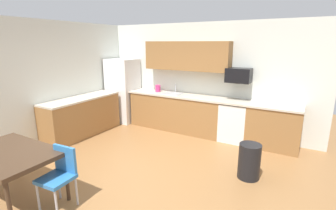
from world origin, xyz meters
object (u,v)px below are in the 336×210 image
Objects in this scene: refrigerator at (123,90)px; oven_range at (234,121)px; microwave at (239,75)px; chair_near_table at (60,173)px; trash_bin at (249,161)px; kettle at (158,89)px; dining_table at (9,156)px.

refrigerator is 1.95× the size of oven_range.
oven_range is 1.06m from microwave.
chair_near_table is (-1.40, -3.59, 0.05)m from oven_range.
trash_bin is at bearing -67.47° from microwave.
oven_range is 1.69m from trash_bin.
kettle is (-0.71, 3.64, 0.52)m from chair_near_table.
microwave is at bearing 1.36° from kettle.
oven_range is at bearing 113.83° from trash_bin.
refrigerator is 8.88× the size of kettle.
refrigerator is at bearing 159.37° from trash_bin.
oven_range is 4.39m from dining_table.
chair_near_table is at bearing -110.76° from microwave.
microwave is 0.90× the size of trash_bin.
oven_range is 4.55× the size of kettle.
oven_range is 3.85m from chair_near_table.
kettle is at bearing 90.41° from dining_table.
chair_near_table is at bearing -62.83° from refrigerator.
refrigerator reaches higher than microwave.
kettle is (1.09, 0.13, 0.13)m from refrigerator.
microwave is at bearing 69.24° from chair_near_table.
dining_table is 1.65× the size of chair_near_table.
trash_bin is (3.88, -1.46, -0.59)m from refrigerator.
microwave is 4.54m from dining_table.
oven_range is at bearing -90.00° from microwave.
chair_near_table is at bearing 21.30° from dining_table.
dining_table is (-2.08, -3.86, 0.25)m from oven_range.
oven_range is 1.52× the size of trash_bin.
chair_near_table is 2.93m from trash_bin.
chair_near_table is (1.80, -3.51, -0.38)m from refrigerator.
kettle is (-2.11, 0.05, 0.56)m from oven_range.
refrigerator is 1.27× the size of dining_table.
kettle is at bearing 178.64° from oven_range.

